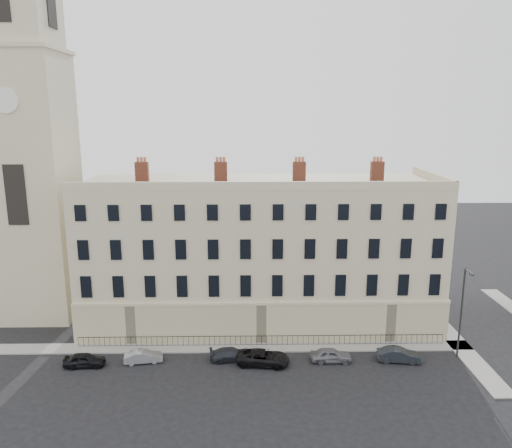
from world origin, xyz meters
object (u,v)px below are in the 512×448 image
object	(u,v)px
car_c	(231,354)
car_e	(331,355)
car_b	(143,356)
car_f	(399,355)
car_a	(85,360)
streetlamp	(462,308)
car_d	(263,358)

from	to	relation	value
car_c	car_e	bearing A→B (deg)	-101.04
car_b	car_f	size ratio (longest dim) A/B	0.88
car_a	streetlamp	world-z (taller)	streetlamp
car_b	car_f	bearing A→B (deg)	-100.16
car_b	car_d	world-z (taller)	car_d
car_a	car_b	xyz separation A→B (m)	(5.03, 0.65, -0.06)
car_e	car_f	world-z (taller)	car_f
car_a	car_c	bearing A→B (deg)	-89.39
car_a	car_b	distance (m)	5.07
car_a	car_b	world-z (taller)	car_a
car_b	car_e	distance (m)	16.87
car_d	streetlamp	xyz separation A→B (m)	(17.90, 1.05, 4.11)
car_a	car_d	xyz separation A→B (m)	(15.77, 0.07, 0.04)
car_e	car_f	xyz separation A→B (m)	(6.10, -0.11, 0.01)
car_d	car_a	bearing A→B (deg)	97.86
car_d	car_f	bearing A→B (deg)	-81.01
car_a	car_c	xyz separation A→B (m)	(12.91, 0.93, -0.05)
car_b	streetlamp	world-z (taller)	streetlamp
streetlamp	car_a	bearing A→B (deg)	177.56
car_a	car_e	world-z (taller)	car_e
car_a	car_f	bearing A→B (deg)	-92.76
car_b	car_c	distance (m)	7.88
car_b	car_d	bearing A→B (deg)	-102.54
car_b	car_e	size ratio (longest dim) A/B	0.92
car_a	car_f	distance (m)	28.00
car_b	car_f	distance (m)	22.97
car_d	car_c	bearing A→B (deg)	80.86
car_b	car_d	xyz separation A→B (m)	(10.73, -0.58, 0.10)
car_c	streetlamp	size ratio (longest dim) A/B	0.45
car_a	car_c	size ratio (longest dim) A/B	0.93
car_e	streetlamp	distance (m)	12.48
car_a	car_d	bearing A→B (deg)	-93.25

